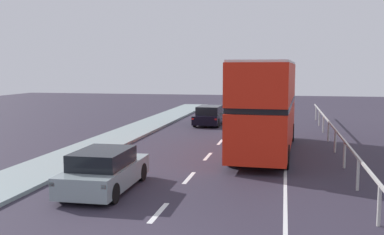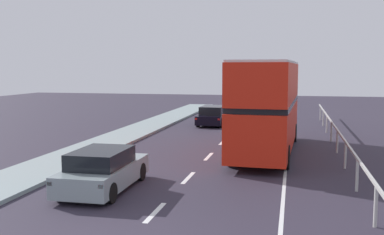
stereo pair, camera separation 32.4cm
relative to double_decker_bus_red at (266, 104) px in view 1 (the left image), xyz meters
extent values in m
cube|color=silver|center=(-2.57, -9.98, -2.34)|extent=(0.16, 1.85, 0.01)
cube|color=silver|center=(-2.57, -5.79, -2.34)|extent=(0.16, 1.85, 0.01)
cube|color=silver|center=(-2.57, -1.61, -2.34)|extent=(0.16, 1.85, 0.01)
cube|color=silver|center=(-2.57, 2.58, -2.34)|extent=(0.16, 1.85, 0.01)
cube|color=silver|center=(-2.57, 6.76, -2.34)|extent=(0.16, 1.85, 0.01)
cube|color=silver|center=(-2.57, 10.95, -2.34)|extent=(0.16, 1.85, 0.01)
cube|color=silver|center=(-2.57, 15.13, -2.34)|extent=(0.16, 1.85, 0.01)
cube|color=silver|center=(0.95, -4.64, -2.34)|extent=(0.12, 46.00, 0.01)
cube|color=#BCB9B2|center=(3.31, -4.64, -1.25)|extent=(0.08, 42.00, 0.08)
cylinder|color=#BCB9B2|center=(3.31, -9.89, -1.80)|extent=(0.10, 0.10, 1.10)
cylinder|color=#BCB9B2|center=(3.31, -6.39, -1.80)|extent=(0.10, 0.10, 1.10)
cylinder|color=#BCB9B2|center=(3.31, -2.89, -1.80)|extent=(0.10, 0.10, 1.10)
cylinder|color=#BCB9B2|center=(3.31, 0.61, -1.80)|extent=(0.10, 0.10, 1.10)
cylinder|color=#BCB9B2|center=(3.31, 4.11, -1.80)|extent=(0.10, 0.10, 1.10)
cylinder|color=#BCB9B2|center=(3.31, 7.61, -1.80)|extent=(0.10, 0.10, 1.10)
cylinder|color=#BCB9B2|center=(3.31, 11.11, -1.80)|extent=(0.10, 0.10, 1.10)
cylinder|color=#BCB9B2|center=(3.31, 14.61, -1.80)|extent=(0.10, 0.10, 1.10)
cube|color=red|center=(0.00, -0.01, -1.01)|extent=(2.87, 10.27, 1.97)
cube|color=black|center=(0.00, -0.01, 0.10)|extent=(2.87, 9.87, 0.24)
cube|color=red|center=(0.00, -0.01, 1.08)|extent=(2.87, 10.27, 1.73)
cube|color=silver|center=(0.00, -0.01, 1.99)|extent=(2.81, 10.07, 0.10)
cube|color=black|center=(0.22, 5.06, -0.91)|extent=(2.18, 0.14, 1.38)
cube|color=yellow|center=(0.22, 5.06, 1.51)|extent=(1.46, 0.10, 0.28)
cylinder|color=black|center=(-0.95, 3.73, -1.85)|extent=(0.32, 1.01, 1.00)
cylinder|color=black|center=(1.27, 3.63, -1.85)|extent=(0.32, 1.01, 1.00)
cylinder|color=black|center=(-1.27, -3.44, -1.85)|extent=(0.32, 1.01, 1.00)
cylinder|color=black|center=(0.96, -3.54, -1.85)|extent=(0.32, 1.01, 1.00)
cube|color=gray|center=(-4.98, -7.99, -1.83)|extent=(1.86, 4.30, 0.68)
cube|color=black|center=(-4.98, -8.20, -1.22)|extent=(1.62, 2.37, 0.54)
cube|color=red|center=(-5.76, -10.11, -1.66)|extent=(0.16, 0.06, 0.12)
cube|color=red|center=(-4.16, -10.09, -1.66)|extent=(0.16, 0.06, 0.12)
cylinder|color=black|center=(-5.82, -6.56, -2.03)|extent=(0.21, 0.64, 0.64)
cylinder|color=black|center=(-4.18, -6.54, -2.03)|extent=(0.21, 0.64, 0.64)
cylinder|color=black|center=(-5.79, -9.44, -2.03)|extent=(0.21, 0.64, 0.64)
cylinder|color=black|center=(-4.14, -9.42, -2.03)|extent=(0.21, 0.64, 0.64)
cube|color=black|center=(-4.38, 10.07, -1.86)|extent=(1.87, 4.30, 0.62)
cube|color=black|center=(-4.39, 9.86, -1.26)|extent=(1.61, 2.38, 0.58)
cube|color=red|center=(-5.21, 7.99, -1.70)|extent=(0.16, 0.06, 0.12)
cube|color=red|center=(-3.64, 7.95, -1.70)|extent=(0.16, 0.06, 0.12)
cylinder|color=black|center=(-5.16, 11.52, -2.03)|extent=(0.21, 0.64, 0.64)
cylinder|color=black|center=(-3.54, 11.48, -2.03)|extent=(0.21, 0.64, 0.64)
cylinder|color=black|center=(-5.22, 8.66, -2.03)|extent=(0.21, 0.64, 0.64)
cylinder|color=black|center=(-3.60, 8.62, -2.03)|extent=(0.21, 0.64, 0.64)
camera|label=1|loc=(0.85, -22.01, 1.73)|focal=42.46mm
camera|label=2|loc=(1.17, -21.94, 1.73)|focal=42.46mm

